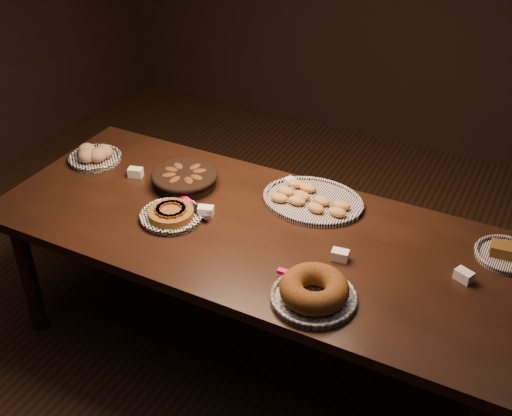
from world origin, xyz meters
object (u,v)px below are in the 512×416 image
at_px(buffet_table, 256,241).
at_px(bundt_cake_plate, 314,291).
at_px(madeleine_platter, 311,200).
at_px(apple_tart_plate, 171,214).

distance_m(buffet_table, bundt_cake_plate, 0.53).
relative_size(madeleine_platter, bundt_cake_plate, 1.37).
height_order(apple_tart_plate, madeleine_platter, apple_tart_plate).
height_order(buffet_table, apple_tart_plate, apple_tart_plate).
relative_size(apple_tart_plate, bundt_cake_plate, 0.91).
bearing_deg(bundt_cake_plate, madeleine_platter, 104.59).
bearing_deg(bundt_cake_plate, apple_tart_plate, 155.72).
height_order(madeleine_platter, bundt_cake_plate, bundt_cake_plate).
xyz_separation_m(buffet_table, apple_tart_plate, (-0.37, -0.11, 0.10)).
bearing_deg(apple_tart_plate, bundt_cake_plate, -3.57).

